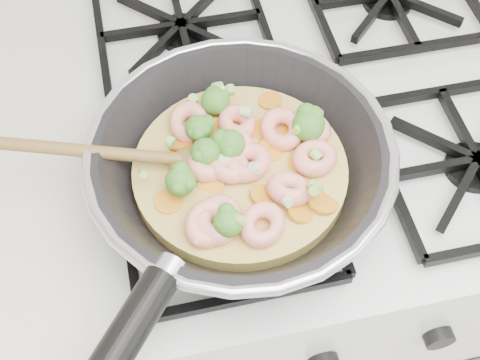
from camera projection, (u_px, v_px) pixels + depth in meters
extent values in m
cube|color=white|center=(293.00, 258.00, 1.20)|extent=(0.60, 0.60, 0.90)
cube|color=black|center=(317.00, 91.00, 0.82)|extent=(0.56, 0.56, 0.02)
torus|color=silver|center=(240.00, 151.00, 0.67)|extent=(0.34, 0.34, 0.01)
cylinder|color=#D0B85A|center=(240.00, 172.00, 0.70)|extent=(0.24, 0.24, 0.02)
ellipsoid|color=brown|center=(193.00, 161.00, 0.69)|extent=(0.06, 0.05, 0.02)
cylinder|color=brown|center=(50.00, 148.00, 0.66)|extent=(0.27, 0.07, 0.06)
torus|color=#FDAA95|center=(262.00, 225.00, 0.64)|extent=(0.07, 0.07, 0.02)
torus|color=#FDAA95|center=(237.00, 123.00, 0.72)|extent=(0.06, 0.05, 0.03)
torus|color=#FDAA95|center=(209.00, 163.00, 0.68)|extent=(0.07, 0.07, 0.03)
torus|color=#FDAA95|center=(311.00, 128.00, 0.71)|extent=(0.07, 0.07, 0.03)
torus|color=#FDAA95|center=(289.00, 189.00, 0.67)|extent=(0.07, 0.07, 0.03)
torus|color=#FDAA95|center=(247.00, 163.00, 0.68)|extent=(0.07, 0.07, 0.02)
torus|color=#FDAA95|center=(208.00, 224.00, 0.64)|extent=(0.08, 0.08, 0.03)
torus|color=#FDAA95|center=(218.00, 220.00, 0.64)|extent=(0.08, 0.07, 0.03)
torus|color=#FDAA95|center=(227.00, 165.00, 0.68)|extent=(0.08, 0.08, 0.03)
torus|color=#FDAA95|center=(233.00, 144.00, 0.70)|extent=(0.07, 0.07, 0.03)
torus|color=#FDAA95|center=(315.00, 158.00, 0.69)|extent=(0.07, 0.07, 0.02)
torus|color=#FDAA95|center=(282.00, 129.00, 0.71)|extent=(0.07, 0.07, 0.03)
torus|color=#FDAA95|center=(189.00, 122.00, 0.72)|extent=(0.06, 0.05, 0.03)
ellipsoid|color=#4D902F|center=(230.00, 144.00, 0.68)|extent=(0.04, 0.04, 0.03)
ellipsoid|color=#4D902F|center=(180.00, 181.00, 0.66)|extent=(0.04, 0.04, 0.03)
ellipsoid|color=#4D902F|center=(206.00, 153.00, 0.68)|extent=(0.04, 0.04, 0.03)
ellipsoid|color=#4D902F|center=(199.00, 128.00, 0.70)|extent=(0.04, 0.04, 0.03)
ellipsoid|color=#4D902F|center=(228.00, 223.00, 0.63)|extent=(0.04, 0.04, 0.03)
ellipsoid|color=#4D902F|center=(308.00, 126.00, 0.70)|extent=(0.05, 0.05, 0.04)
ellipsoid|color=#4D902F|center=(215.00, 101.00, 0.72)|extent=(0.04, 0.04, 0.03)
cylinder|color=orange|center=(270.00, 101.00, 0.75)|extent=(0.04, 0.04, 0.00)
cylinder|color=orange|center=(180.00, 142.00, 0.71)|extent=(0.04, 0.04, 0.01)
cylinder|color=orange|center=(169.00, 201.00, 0.67)|extent=(0.04, 0.04, 0.00)
cylinder|color=orange|center=(294.00, 134.00, 0.72)|extent=(0.05, 0.05, 0.00)
cylinder|color=orange|center=(300.00, 162.00, 0.69)|extent=(0.04, 0.04, 0.01)
cylinder|color=orange|center=(260.00, 130.00, 0.72)|extent=(0.03, 0.03, 0.01)
cylinder|color=orange|center=(219.00, 132.00, 0.72)|extent=(0.04, 0.04, 0.01)
cylinder|color=orange|center=(182.00, 149.00, 0.71)|extent=(0.03, 0.03, 0.01)
cylinder|color=orange|center=(226.00, 118.00, 0.73)|extent=(0.03, 0.03, 0.01)
cylinder|color=orange|center=(262.00, 195.00, 0.67)|extent=(0.03, 0.03, 0.01)
cylinder|color=orange|center=(229.00, 212.00, 0.66)|extent=(0.03, 0.03, 0.01)
cylinder|color=orange|center=(300.00, 212.00, 0.66)|extent=(0.04, 0.04, 0.01)
cylinder|color=orange|center=(211.00, 185.00, 0.68)|extent=(0.03, 0.03, 0.01)
cylinder|color=orange|center=(272.00, 149.00, 0.70)|extent=(0.04, 0.04, 0.01)
cylinder|color=orange|center=(269.00, 140.00, 0.71)|extent=(0.04, 0.04, 0.01)
cylinder|color=orange|center=(323.00, 202.00, 0.67)|extent=(0.05, 0.05, 0.01)
cylinder|color=#8CC64F|center=(312.00, 185.00, 0.65)|extent=(0.01, 0.01, 0.01)
cylinder|color=#8CC64F|center=(198.00, 146.00, 0.69)|extent=(0.01, 0.01, 0.01)
cylinder|color=#8CC64F|center=(239.00, 220.00, 0.62)|extent=(0.01, 0.01, 0.01)
cylinder|color=#BFDC9B|center=(227.00, 157.00, 0.68)|extent=(0.01, 0.01, 0.01)
cylinder|color=#8CC64F|center=(297.00, 129.00, 0.69)|extent=(0.01, 0.01, 0.01)
cylinder|color=#8CC64F|center=(217.00, 86.00, 0.73)|extent=(0.01, 0.01, 0.01)
cylinder|color=#BFDC9B|center=(225.00, 160.00, 0.68)|extent=(0.01, 0.01, 0.01)
cylinder|color=#8CC64F|center=(170.00, 142.00, 0.68)|extent=(0.01, 0.01, 0.01)
cylinder|color=#8CC64F|center=(230.00, 90.00, 0.72)|extent=(0.01, 0.01, 0.01)
cylinder|color=#BFDC9B|center=(301.00, 113.00, 0.71)|extent=(0.01, 0.01, 0.01)
cylinder|color=#BFDC9B|center=(288.00, 202.00, 0.64)|extent=(0.01, 0.01, 0.01)
cylinder|color=#BFDC9B|center=(216.00, 141.00, 0.69)|extent=(0.01, 0.01, 0.01)
cylinder|color=#8CC64F|center=(193.00, 100.00, 0.73)|extent=(0.01, 0.01, 0.01)
cylinder|color=#8CC64F|center=(316.00, 155.00, 0.68)|extent=(0.01, 0.01, 0.01)
cylinder|color=#BFDC9B|center=(246.00, 112.00, 0.71)|extent=(0.01, 0.01, 0.01)
cylinder|color=#8CC64F|center=(143.00, 173.00, 0.66)|extent=(0.01, 0.01, 0.01)
cylinder|color=#BFDC9B|center=(256.00, 171.00, 0.67)|extent=(0.01, 0.01, 0.01)
cylinder|color=#8CC64F|center=(314.00, 190.00, 0.64)|extent=(0.01, 0.01, 0.01)
cylinder|color=#BFDC9B|center=(254.00, 167.00, 0.66)|extent=(0.01, 0.01, 0.01)
cylinder|color=#BFDC9B|center=(222.00, 92.00, 0.72)|extent=(0.01, 0.01, 0.01)
cylinder|color=#BFDC9B|center=(318.00, 113.00, 0.70)|extent=(0.01, 0.01, 0.01)
cylinder|color=#8CC64F|center=(317.00, 187.00, 0.65)|extent=(0.01, 0.01, 0.01)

